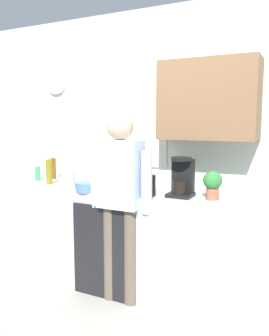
{
  "coord_description": "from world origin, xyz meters",
  "views": [
    {
      "loc": [
        1.39,
        -2.49,
        1.53
      ],
      "look_at": [
        0.01,
        0.25,
        1.12
      ],
      "focal_mm": 37.58,
      "sensor_mm": 36.0,
      "label": 1
    }
  ],
  "objects_px": {
    "mixing_bowl": "(88,187)",
    "storage_canister": "(68,179)",
    "bottle_olive_oil": "(49,172)",
    "cup_white_mug": "(110,180)",
    "cup_yellow_cup": "(113,184)",
    "person_at_sink": "(120,192)",
    "dish_soap": "(38,173)",
    "bottle_clear_soda": "(130,179)",
    "potted_plant": "(213,183)",
    "bottle_dark_sauce": "(152,185)",
    "bottle_amber_beer": "(53,168)",
    "coffee_maker": "(182,179)"
  },
  "relations": [
    {
      "from": "cup_white_mug",
      "to": "potted_plant",
      "type": "xyz_separation_m",
      "value": [
        1.08,
        -0.22,
        0.08
      ]
    },
    {
      "from": "cup_yellow_cup",
      "to": "dish_soap",
      "type": "distance_m",
      "value": 0.93
    },
    {
      "from": "coffee_maker",
      "to": "potted_plant",
      "type": "distance_m",
      "value": 0.26
    },
    {
      "from": "cup_white_mug",
      "to": "potted_plant",
      "type": "distance_m",
      "value": 1.1
    },
    {
      "from": "cup_yellow_cup",
      "to": "coffee_maker",
      "type": "bearing_deg",
      "value": -3.21
    },
    {
      "from": "bottle_amber_beer",
      "to": "potted_plant",
      "type": "xyz_separation_m",
      "value": [
        1.8,
        -0.23,
        0.02
      ]
    },
    {
      "from": "cup_yellow_cup",
      "to": "bottle_amber_beer",
      "type": "bearing_deg",
      "value": 168.52
    },
    {
      "from": "cup_yellow_cup",
      "to": "person_at_sink",
      "type": "xyz_separation_m",
      "value": [
        0.24,
        -0.29,
        -0.01
      ]
    },
    {
      "from": "cup_white_mug",
      "to": "cup_yellow_cup",
      "type": "distance_m",
      "value": 0.22
    },
    {
      "from": "bottle_dark_sauce",
      "to": "bottle_amber_beer",
      "type": "height_order",
      "value": "bottle_amber_beer"
    },
    {
      "from": "potted_plant",
      "to": "storage_canister",
      "type": "bearing_deg",
      "value": -173.91
    },
    {
      "from": "bottle_amber_beer",
      "to": "person_at_sink",
      "type": "height_order",
      "value": "person_at_sink"
    },
    {
      "from": "mixing_bowl",
      "to": "potted_plant",
      "type": "bearing_deg",
      "value": 9.07
    },
    {
      "from": "storage_canister",
      "to": "potted_plant",
      "type": "bearing_deg",
      "value": 6.09
    },
    {
      "from": "bottle_clear_soda",
      "to": "potted_plant",
      "type": "distance_m",
      "value": 0.67
    },
    {
      "from": "mixing_bowl",
      "to": "coffee_maker",
      "type": "bearing_deg",
      "value": 12.92
    },
    {
      "from": "mixing_bowl",
      "to": "cup_white_mug",
      "type": "bearing_deg",
      "value": 90.65
    },
    {
      "from": "bottle_olive_oil",
      "to": "cup_white_mug",
      "type": "height_order",
      "value": "bottle_olive_oil"
    },
    {
      "from": "coffee_maker",
      "to": "mixing_bowl",
      "type": "bearing_deg",
      "value": -167.08
    },
    {
      "from": "bottle_dark_sauce",
      "to": "person_at_sink",
      "type": "height_order",
      "value": "person_at_sink"
    },
    {
      "from": "cup_yellow_cup",
      "to": "storage_canister",
      "type": "xyz_separation_m",
      "value": [
        -0.37,
        -0.19,
        0.04
      ]
    },
    {
      "from": "bottle_dark_sauce",
      "to": "mixing_bowl",
      "type": "height_order",
      "value": "bottle_dark_sauce"
    },
    {
      "from": "bottle_amber_beer",
      "to": "cup_yellow_cup",
      "type": "bearing_deg",
      "value": -11.48
    },
    {
      "from": "bottle_clear_soda",
      "to": "dish_soap",
      "type": "height_order",
      "value": "bottle_clear_soda"
    },
    {
      "from": "coffee_maker",
      "to": "bottle_clear_soda",
      "type": "xyz_separation_m",
      "value": [
        -0.39,
        -0.19,
        -0.01
      ]
    },
    {
      "from": "cup_white_mug",
      "to": "person_at_sink",
      "type": "distance_m",
      "value": 0.59
    },
    {
      "from": "bottle_olive_oil",
      "to": "bottle_dark_sauce",
      "type": "bearing_deg",
      "value": -2.48
    },
    {
      "from": "bottle_olive_oil",
      "to": "bottle_clear_soda",
      "type": "height_order",
      "value": "bottle_clear_soda"
    },
    {
      "from": "person_at_sink",
      "to": "potted_plant",
      "type": "bearing_deg",
      "value": 22.59
    },
    {
      "from": "bottle_amber_beer",
      "to": "storage_canister",
      "type": "xyz_separation_m",
      "value": [
        0.48,
        -0.37,
        -0.03
      ]
    },
    {
      "from": "bottle_amber_beer",
      "to": "person_at_sink",
      "type": "relative_size",
      "value": 0.14
    },
    {
      "from": "cup_white_mug",
      "to": "storage_canister",
      "type": "height_order",
      "value": "storage_canister"
    },
    {
      "from": "mixing_bowl",
      "to": "cup_yellow_cup",
      "type": "bearing_deg",
      "value": 60.39
    },
    {
      "from": "bottle_dark_sauce",
      "to": "storage_canister",
      "type": "bearing_deg",
      "value": -176.75
    },
    {
      "from": "coffee_maker",
      "to": "mixing_bowl",
      "type": "distance_m",
      "value": 0.84
    },
    {
      "from": "bottle_amber_beer",
      "to": "storage_canister",
      "type": "distance_m",
      "value": 0.6
    },
    {
      "from": "dish_soap",
      "to": "person_at_sink",
      "type": "relative_size",
      "value": 0.11
    },
    {
      "from": "potted_plant",
      "to": "storage_canister",
      "type": "height_order",
      "value": "potted_plant"
    },
    {
      "from": "bottle_amber_beer",
      "to": "bottle_clear_soda",
      "type": "bearing_deg",
      "value": -19.18
    },
    {
      "from": "bottle_olive_oil",
      "to": "potted_plant",
      "type": "bearing_deg",
      "value": 1.54
    },
    {
      "from": "bottle_olive_oil",
      "to": "mixing_bowl",
      "type": "xyz_separation_m",
      "value": [
        0.55,
        -0.13,
        -0.08
      ]
    },
    {
      "from": "cup_yellow_cup",
      "to": "person_at_sink",
      "type": "relative_size",
      "value": 0.05
    },
    {
      "from": "potted_plant",
      "to": "person_at_sink",
      "type": "bearing_deg",
      "value": -161.42
    },
    {
      "from": "bottle_amber_beer",
      "to": "potted_plant",
      "type": "distance_m",
      "value": 1.81
    },
    {
      "from": "coffee_maker",
      "to": "dish_soap",
      "type": "bearing_deg",
      "value": 177.93
    },
    {
      "from": "mixing_bowl",
      "to": "storage_canister",
      "type": "xyz_separation_m",
      "value": [
        -0.24,
        0.03,
        0.05
      ]
    },
    {
      "from": "storage_canister",
      "to": "person_at_sink",
      "type": "distance_m",
      "value": 0.62
    },
    {
      "from": "bottle_dark_sauce",
      "to": "storage_canister",
      "type": "distance_m",
      "value": 0.84
    },
    {
      "from": "bottle_amber_beer",
      "to": "cup_white_mug",
      "type": "xyz_separation_m",
      "value": [
        0.72,
        -0.0,
        -0.07
      ]
    },
    {
      "from": "cup_white_mug",
      "to": "dish_soap",
      "type": "height_order",
      "value": "dish_soap"
    }
  ]
}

